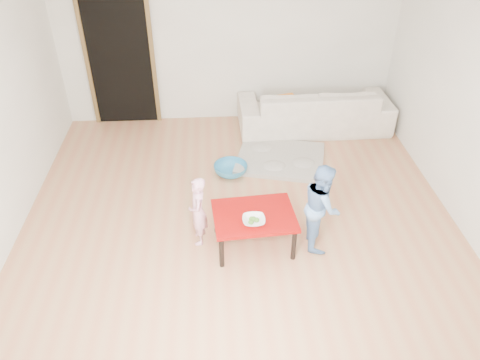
{
  "coord_description": "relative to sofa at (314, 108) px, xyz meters",
  "views": [
    {
      "loc": [
        -0.26,
        -4.27,
        3.55
      ],
      "look_at": [
        0.0,
        -0.2,
        0.65
      ],
      "focal_mm": 35.0,
      "sensor_mm": 36.0,
      "label": 1
    }
  ],
  "objects": [
    {
      "name": "floor",
      "position": [
        -1.27,
        -2.05,
        -0.33
      ],
      "size": [
        5.0,
        5.0,
        0.01
      ],
      "primitive_type": "cube",
      "color": "#BC7750",
      "rests_on": "ground"
    },
    {
      "name": "back_wall",
      "position": [
        -1.27,
        0.45,
        0.97
      ],
      "size": [
        5.0,
        0.02,
        2.6
      ],
      "primitive_type": "cube",
      "color": "white",
      "rests_on": "floor"
    },
    {
      "name": "right_wall",
      "position": [
        1.23,
        -2.05,
        0.97
      ],
      "size": [
        0.02,
        5.0,
        2.6
      ],
      "primitive_type": "cube",
      "color": "white",
      "rests_on": "floor"
    },
    {
      "name": "doorway",
      "position": [
        -2.87,
        0.43,
        0.69
      ],
      "size": [
        1.02,
        0.08,
        2.11
      ],
      "primitive_type": null,
      "color": "brown",
      "rests_on": "back_wall"
    },
    {
      "name": "sofa",
      "position": [
        0.0,
        0.0,
        0.0
      ],
      "size": [
        2.29,
        0.93,
        0.66
      ],
      "primitive_type": "imported",
      "rotation": [
        0.0,
        0.0,
        3.16
      ],
      "color": "white",
      "rests_on": "floor"
    },
    {
      "name": "cushion",
      "position": [
        -0.49,
        -0.13,
        0.16
      ],
      "size": [
        0.51,
        0.47,
        0.11
      ],
      "primitive_type": "cube",
      "rotation": [
        0.0,
        0.0,
        0.26
      ],
      "color": "orange",
      "rests_on": "sofa"
    },
    {
      "name": "red_table",
      "position": [
        -1.14,
        -2.56,
        -0.12
      ],
      "size": [
        0.9,
        0.71,
        0.43
      ],
      "primitive_type": null,
      "rotation": [
        0.0,
        0.0,
        0.08
      ],
      "color": "maroon",
      "rests_on": "floor"
    },
    {
      "name": "bowl",
      "position": [
        -1.16,
        -2.7,
        0.12
      ],
      "size": [
        0.23,
        0.23,
        0.06
      ],
      "primitive_type": "imported",
      "color": "white",
      "rests_on": "red_table"
    },
    {
      "name": "broccoli",
      "position": [
        -1.16,
        -2.7,
        0.12
      ],
      "size": [
        0.12,
        0.12,
        0.06
      ],
      "primitive_type": null,
      "color": "#2D5919",
      "rests_on": "red_table"
    },
    {
      "name": "child_pink",
      "position": [
        -1.73,
        -2.46,
        0.08
      ],
      "size": [
        0.21,
        0.31,
        0.82
      ],
      "primitive_type": "imported",
      "rotation": [
        0.0,
        0.0,
        -1.53
      ],
      "color": "pink",
      "rests_on": "floor"
    },
    {
      "name": "child_blue",
      "position": [
        -0.43,
        -2.56,
        0.17
      ],
      "size": [
        0.41,
        0.51,
        0.99
      ],
      "primitive_type": "imported",
      "rotation": [
        0.0,
        0.0,
        1.5
      ],
      "color": "#5B90D3",
      "rests_on": "floor"
    },
    {
      "name": "basin",
      "position": [
        -1.33,
        -1.19,
        -0.26
      ],
      "size": [
        0.44,
        0.44,
        0.14
      ],
      "primitive_type": "imported",
      "color": "teal",
      "rests_on": "floor"
    },
    {
      "name": "blanket",
      "position": [
        -0.62,
        -0.9,
        -0.3
      ],
      "size": [
        1.37,
        1.23,
        0.06
      ],
      "primitive_type": null,
      "rotation": [
        0.0,
        0.0,
        -0.25
      ],
      "color": "#B0A99B",
      "rests_on": "floor"
    }
  ]
}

